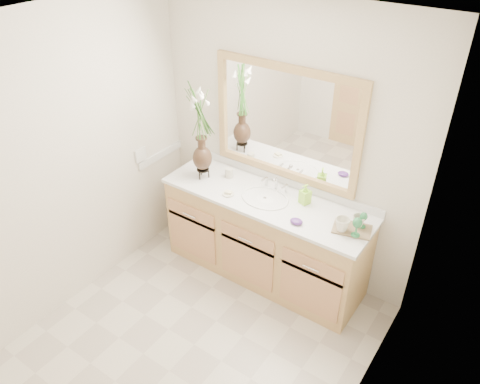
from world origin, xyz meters
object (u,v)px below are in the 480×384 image
Objects in this scene: flower_vase at (200,120)px; soap_bottle at (305,195)px; tumbler at (229,173)px; tray at (352,229)px.

soap_bottle is at bearing 9.42° from flower_vase.
tumbler is 0.56× the size of soap_bottle.
soap_bottle reaches higher than tumbler.
tray is at bearing -4.24° from tumbler.
flower_vase reaches higher than tray.
tray is (1.21, -0.09, -0.04)m from tumbler.
tray is at bearing 6.33° from soap_bottle.
flower_vase is 0.56m from tumbler.
soap_bottle is (0.94, 0.16, -0.47)m from flower_vase.
flower_vase is 1.06m from soap_bottle.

